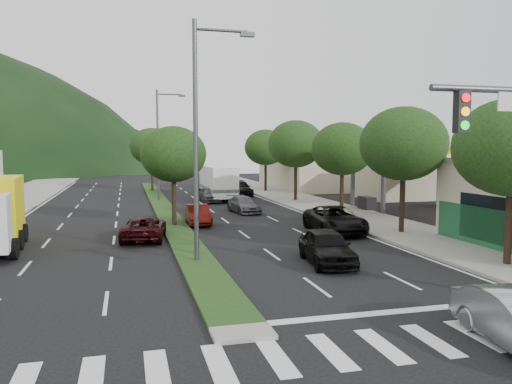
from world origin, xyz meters
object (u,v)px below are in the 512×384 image
object	(u,v)px
tree_med_far	(152,146)
car_queue_b	(244,205)
tree_r_a	(512,148)
tree_r_e	(266,147)
streetlight_mid	(160,140)
car_queue_c	(198,215)
car_queue_e	(210,195)
car_queue_a	(327,246)
motorhome	(218,182)
streetlight_near	(201,129)
tree_r_d	(296,144)
car_queue_d	(335,220)
car_queue_f	(239,189)
tree_r_b	(403,144)
tree_r_c	(342,149)
suv_maroon	(144,228)
tree_med_near	(173,154)

from	to	relation	value
tree_med_far	car_queue_b	bearing A→B (deg)	-74.57
tree_r_a	tree_r_e	size ratio (longest dim) A/B	0.99
streetlight_mid	car_queue_c	world-z (taller)	streetlight_mid
car_queue_b	car_queue_c	distance (m)	6.49
streetlight_mid	car_queue_e	xyz separation A→B (m)	(4.17, -1.72, -4.90)
car_queue_a	motorhome	bearing A→B (deg)	96.00
car_queue_b	motorhome	size ratio (longest dim) A/B	0.50
streetlight_near	car_queue_b	distance (m)	17.14
tree_r_a	streetlight_near	distance (m)	12.48
tree_r_d	car_queue_d	distance (m)	17.45
tree_r_e	tree_med_far	world-z (taller)	tree_med_far
car_queue_c	car_queue_b	bearing A→B (deg)	51.03
car_queue_b	motorhome	bearing A→B (deg)	84.01
car_queue_d	car_queue_f	bearing A→B (deg)	94.90
tree_r_a	streetlight_near	size ratio (longest dim) A/B	0.66
tree_med_far	car_queue_c	distance (m)	25.95
tree_r_e	car_queue_d	world-z (taller)	tree_r_e
motorhome	car_queue_a	bearing A→B (deg)	-90.57
tree_r_a	tree_r_d	distance (m)	26.00
tree_r_b	tree_r_c	distance (m)	8.01
tree_r_c	car_queue_e	world-z (taller)	tree_r_c
tree_r_a	motorhome	distance (m)	30.34
tree_r_b	car_queue_f	world-z (taller)	tree_r_b
car_queue_a	car_queue_c	distance (m)	12.59
tree_r_c	car_queue_f	world-z (taller)	tree_r_c
suv_maroon	car_queue_a	world-z (taller)	car_queue_a
tree_r_c	tree_med_far	distance (m)	26.83
tree_med_near	streetlight_mid	distance (m)	15.05
tree_r_a	tree_r_c	distance (m)	16.00
car_queue_b	tree_r_a	bearing A→B (deg)	-78.93
streetlight_mid	tree_r_e	bearing A→B (deg)	30.69
tree_r_c	streetlight_mid	xyz separation A→B (m)	(-11.79, 13.00, 0.84)
tree_med_near	suv_maroon	distance (m)	5.83
car_queue_c	car_queue_f	world-z (taller)	car_queue_f
tree_r_d	car_queue_b	bearing A→B (deg)	-134.09
car_queue_b	car_queue_d	world-z (taller)	car_queue_d
streetlight_near	streetlight_mid	bearing A→B (deg)	90.00
tree_r_b	car_queue_e	bearing A→B (deg)	111.59
car_queue_e	car_queue_f	bearing A→B (deg)	52.01
tree_r_a	tree_med_near	size ratio (longest dim) A/B	1.10
suv_maroon	car_queue_f	bearing A→B (deg)	-106.60
tree_r_a	tree_med_far	distance (m)	41.76
tree_med_near	car_queue_d	bearing A→B (deg)	-27.70
streetlight_mid	car_queue_f	xyz separation A→B (m)	(8.01, 3.28, -4.83)
tree_r_c	motorhome	distance (m)	15.27
car_queue_b	car_queue_d	size ratio (longest dim) A/B	0.76
suv_maroon	car_queue_e	xyz separation A→B (m)	(6.32, 17.26, 0.05)
tree_med_near	tree_med_far	size ratio (longest dim) A/B	0.87
tree_r_a	streetlight_near	bearing A→B (deg)	161.27
tree_med_far	suv_maroon	xyz separation A→B (m)	(-1.95, -29.98, -4.38)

